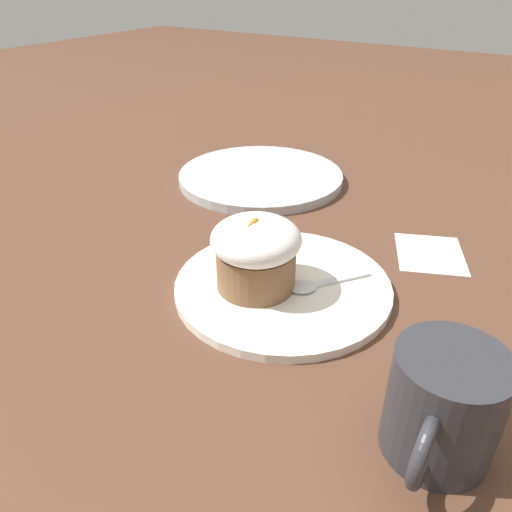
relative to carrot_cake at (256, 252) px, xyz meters
The scene contains 7 objects.
ground_plane 0.07m from the carrot_cake, 133.93° to the left, with size 4.00×4.00×0.00m, color #513323.
dessert_plate 0.06m from the carrot_cake, 133.93° to the left, with size 0.27×0.27×0.01m.
carrot_cake is the anchor object (origin of this frame).
spoon 0.08m from the carrot_cake, 120.95° to the left, with size 0.10×0.08×0.01m.
coffee_cup 0.27m from the carrot_cake, 66.09° to the left, with size 0.13×0.09×0.10m.
side_plate 0.36m from the carrot_cake, 148.56° to the right, with size 0.30×0.30×0.02m.
paper_napkin 0.27m from the carrot_cake, 143.79° to the left, with size 0.13×0.12×0.00m.
Camera 1 is at (0.45, 0.25, 0.35)m, focal length 35.00 mm.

